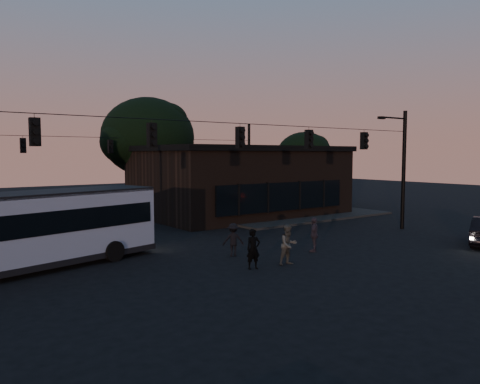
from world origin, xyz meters
TOP-DOWN VIEW (x-y plane):
  - ground at (0.00, 0.00)m, footprint 120.00×120.00m
  - sidewalk_far_right at (12.00, 14.00)m, footprint 14.00×10.00m
  - building at (9.00, 15.97)m, footprint 15.40×10.41m
  - tree_behind at (4.00, 22.00)m, footprint 7.60×7.60m
  - tree_right at (18.00, 18.00)m, footprint 5.20×5.20m
  - signal_rig_near at (0.00, 4.00)m, footprint 26.24×0.30m
  - signal_rig_far at (0.00, 20.00)m, footprint 26.24×0.30m
  - bus at (-8.91, 6.75)m, footprint 11.72×5.11m
  - pedestrian_a at (-1.20, 1.48)m, footprint 0.69×0.53m
  - pedestrian_b at (0.50, 1.17)m, footprint 0.91×0.74m
  - pedestrian_c at (3.35, 2.41)m, footprint 1.06×0.91m
  - pedestrian_d at (-0.39, 4.00)m, footprint 1.15×0.99m

SIDE VIEW (x-z plane):
  - ground at x=0.00m, z-range 0.00..0.00m
  - sidewalk_far_right at x=12.00m, z-range 0.00..0.15m
  - pedestrian_d at x=-0.39m, z-range 0.00..1.54m
  - pedestrian_a at x=-1.20m, z-range 0.00..1.69m
  - pedestrian_c at x=3.35m, z-range 0.00..1.70m
  - pedestrian_b at x=0.50m, z-range 0.00..1.75m
  - bus at x=-8.91m, z-range 0.20..3.41m
  - building at x=9.00m, z-range 0.01..5.41m
  - signal_rig_far at x=0.00m, z-range 0.45..7.95m
  - signal_rig_near at x=0.00m, z-range 0.70..8.20m
  - tree_right at x=18.00m, z-range 1.20..8.06m
  - tree_behind at x=4.00m, z-range 1.48..10.91m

